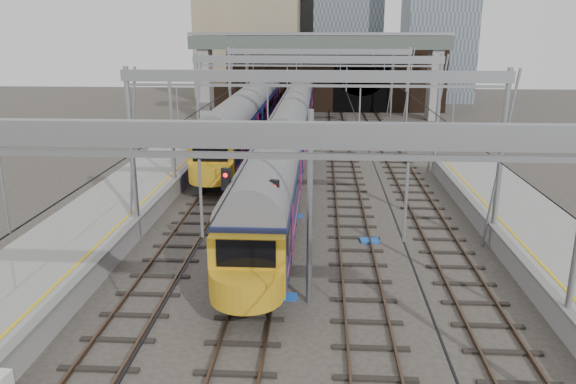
# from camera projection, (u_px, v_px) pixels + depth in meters

# --- Properties ---
(ground) EXTENTS (160.00, 160.00, 0.00)m
(ground) POSITION_uv_depth(u_px,v_px,m) (307.00, 331.00, 18.43)
(ground) COLOR #38332D
(ground) RESTS_ON ground
(platform_left) EXTENTS (4.32, 55.00, 1.12)m
(platform_left) POSITION_uv_depth(u_px,v_px,m) (41.00, 275.00, 21.25)
(platform_left) COLOR gray
(platform_left) RESTS_ON ground
(tracks) EXTENTS (14.40, 80.00, 0.22)m
(tracks) POSITION_uv_depth(u_px,v_px,m) (314.00, 198.00, 32.81)
(tracks) COLOR #4C3828
(tracks) RESTS_ON ground
(overhead_line) EXTENTS (16.80, 80.00, 8.00)m
(overhead_line) POSITION_uv_depth(u_px,v_px,m) (317.00, 76.00, 37.20)
(overhead_line) COLOR gray
(overhead_line) RESTS_ON ground
(retaining_wall) EXTENTS (28.00, 2.75, 9.00)m
(retaining_wall) POSITION_uv_depth(u_px,v_px,m) (331.00, 75.00, 66.94)
(retaining_wall) COLOR #322016
(retaining_wall) RESTS_ON ground
(overbridge) EXTENTS (28.00, 3.00, 9.25)m
(overbridge) POSITION_uv_depth(u_px,v_px,m) (319.00, 51.00, 60.51)
(overbridge) COLOR gray
(overbridge) RESTS_ON ground
(train_main) EXTENTS (2.62, 60.52, 4.56)m
(train_main) POSITION_uv_depth(u_px,v_px,m) (293.00, 118.00, 47.07)
(train_main) COLOR black
(train_main) RESTS_ON ground
(train_second) EXTENTS (2.75, 47.76, 4.75)m
(train_second) POSITION_uv_depth(u_px,v_px,m) (257.00, 104.00, 55.15)
(train_second) COLOR black
(train_second) RESTS_ON ground
(signal_near_left) EXTENTS (0.37, 0.46, 4.67)m
(signal_near_left) POSITION_uv_depth(u_px,v_px,m) (228.00, 212.00, 20.98)
(signal_near_left) COLOR black
(signal_near_left) RESTS_ON ground
(signal_near_centre) EXTENTS (0.36, 0.45, 4.46)m
(signal_near_centre) POSITION_uv_depth(u_px,v_px,m) (275.00, 222.00, 20.18)
(signal_near_centre) COLOR black
(signal_near_centre) RESTS_ON ground
(equip_cover_a) EXTENTS (0.77, 0.55, 0.09)m
(equip_cover_a) POSITION_uv_depth(u_px,v_px,m) (287.00, 297.00, 20.67)
(equip_cover_a) COLOR blue
(equip_cover_a) RESTS_ON ground
(equip_cover_b) EXTENTS (0.75, 0.55, 0.09)m
(equip_cover_b) POSITION_uv_depth(u_px,v_px,m) (295.00, 216.00, 29.69)
(equip_cover_b) COLOR blue
(equip_cover_b) RESTS_ON ground
(equip_cover_c) EXTENTS (0.94, 0.71, 0.10)m
(equip_cover_c) POSITION_uv_depth(u_px,v_px,m) (370.00, 240.00, 26.17)
(equip_cover_c) COLOR blue
(equip_cover_c) RESTS_ON ground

